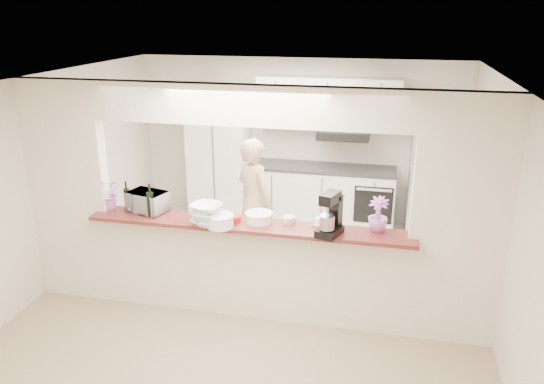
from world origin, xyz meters
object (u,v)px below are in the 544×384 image
(toaster_oven, at_px, (147,202))
(stand_mixer, at_px, (331,216))
(refrigerator, at_px, (436,181))
(person, at_px, (254,202))

(toaster_oven, height_order, stand_mixer, stand_mixer)
(toaster_oven, bearing_deg, stand_mixer, 9.45)
(refrigerator, height_order, person, refrigerator)
(toaster_oven, distance_m, stand_mixer, 2.02)
(toaster_oven, relative_size, stand_mixer, 0.93)
(refrigerator, height_order, toaster_oven, refrigerator)
(person, bearing_deg, toaster_oven, 90.73)
(stand_mixer, distance_m, person, 1.86)
(refrigerator, xyz_separation_m, toaster_oven, (-3.20, -2.60, 0.35))
(toaster_oven, bearing_deg, person, 69.08)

